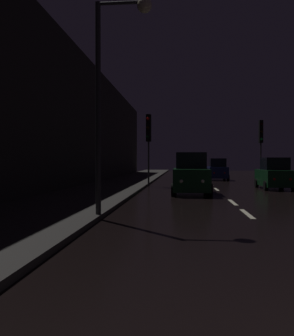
% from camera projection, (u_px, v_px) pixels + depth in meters
% --- Properties ---
extents(ground, '(25.93, 84.00, 0.02)m').
position_uv_depth(ground, '(211.00, 185.00, 26.82)').
color(ground, black).
extents(sidewalk_left, '(4.40, 84.00, 0.15)m').
position_uv_depth(sidewalk_left, '(121.00, 183.00, 27.46)').
color(sidewalk_left, '#33302D').
rests_on(sidewalk_left, ground).
extents(building_facade_left, '(0.80, 63.00, 9.32)m').
position_uv_depth(building_facade_left, '(73.00, 118.00, 24.14)').
color(building_facade_left, '#2D2B28').
rests_on(building_facade_left, ground).
extents(lane_centerline, '(0.16, 32.85, 0.01)m').
position_uv_depth(lane_centerline, '(221.00, 193.00, 19.72)').
color(lane_centerline, beige).
rests_on(lane_centerline, ground).
extents(traffic_light_far_right, '(0.33, 0.47, 5.20)m').
position_uv_depth(traffic_light_far_right, '(261.00, 137.00, 30.43)').
color(traffic_light_far_right, '#38383A').
rests_on(traffic_light_far_right, ground).
extents(traffic_light_far_left, '(0.36, 0.48, 5.03)m').
position_uv_depth(traffic_light_far_left, '(149.00, 134.00, 25.34)').
color(traffic_light_far_left, '#38383A').
rests_on(traffic_light_far_left, ground).
extents(streetlamp_overhead, '(1.70, 0.44, 6.57)m').
position_uv_depth(streetlamp_overhead, '(114.00, 72.00, 10.82)').
color(streetlamp_overhead, '#2D2D30').
rests_on(streetlamp_overhead, ground).
extents(car_approaching_headlights, '(2.03, 4.40, 2.22)m').
position_uv_depth(car_approaching_headlights, '(191.00, 175.00, 19.53)').
color(car_approaching_headlights, '#0F3819').
rests_on(car_approaching_headlights, ground).
extents(car_parked_right_far, '(1.82, 3.94, 1.98)m').
position_uv_depth(car_parked_right_far, '(274.00, 175.00, 22.92)').
color(car_parked_right_far, '#0F3819').
rests_on(car_parked_right_far, ground).
extents(car_distant_taillights, '(1.85, 4.01, 2.02)m').
position_uv_depth(car_distant_taillights, '(217.00, 170.00, 33.95)').
color(car_distant_taillights, '#141E51').
rests_on(car_distant_taillights, ground).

